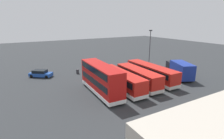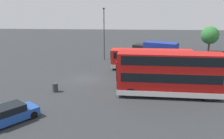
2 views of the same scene
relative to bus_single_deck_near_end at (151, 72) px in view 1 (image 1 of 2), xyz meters
name	(u,v)px [view 1 (image 1 of 2)]	position (x,y,z in m)	size (l,w,h in m)	color
ground_plane	(104,73)	(5.41, -8.74, -1.62)	(140.00, 140.00, 0.00)	#2D3033
bus_single_deck_near_end	(151,72)	(0.00, 0.00, 0.00)	(2.78, 11.89, 2.95)	red
bus_single_deck_second	(138,77)	(3.71, 0.90, 0.00)	(3.02, 10.34, 2.95)	red
bus_single_deck_third	(121,80)	(7.15, 0.79, 0.00)	(2.81, 11.10, 2.95)	red
bus_double_decker_fourth	(101,78)	(10.75, 0.80, 0.82)	(3.01, 10.65, 4.55)	#B71411
box_truck_blue	(180,69)	(-6.16, 1.35, 0.08)	(5.30, 7.87, 3.20)	navy
car_hatchback_silver	(41,74)	(17.50, -12.75, -0.92)	(4.55, 4.11, 1.43)	#1E479E
lamp_post_tall	(150,46)	(-6.17, -7.60, 3.49)	(0.70, 0.30, 8.85)	#38383D
waste_bin_yellow	(78,71)	(10.34, -11.24, -1.15)	(0.60, 0.60, 0.95)	#333338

